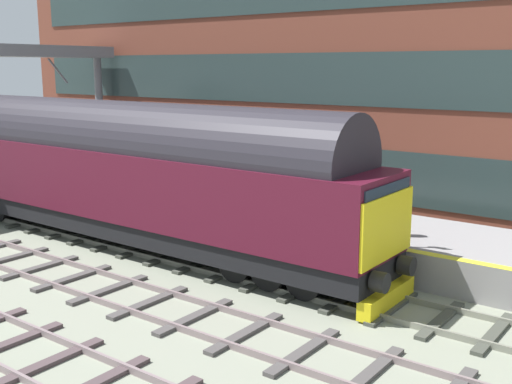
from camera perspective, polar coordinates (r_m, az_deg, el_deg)
ground_plane at (r=17.57m, az=-0.30°, el=-7.64°), size 140.00×140.00×0.00m
track_main at (r=17.56m, az=-0.30°, el=-7.47°), size 2.50×60.00×0.15m
track_adjacent_west at (r=15.26m, az=-7.77°, el=-10.56°), size 2.50×60.00×0.15m
track_adjacent_far_west at (r=13.29m, az=-18.39°, el=-14.55°), size 2.50×60.00×0.15m
station_platform at (r=20.29m, az=5.85°, el=-3.60°), size 4.00×44.00×1.01m
station_building at (r=26.48m, az=4.56°, el=13.74°), size 4.15×30.82×13.64m
diesel_locomotive at (r=20.83m, az=-12.97°, el=2.16°), size 2.74×19.83×4.68m
platform_number_sign at (r=16.85m, az=13.11°, el=-0.78°), size 0.10×0.44×1.89m
waiting_passenger at (r=18.01m, az=12.11°, el=-0.85°), size 0.37×0.51×1.64m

